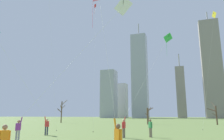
# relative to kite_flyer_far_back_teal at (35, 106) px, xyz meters

# --- Properties ---
(kite_flyer_far_back_teal) EXTENTS (2.36, 7.08, 9.92)m
(kite_flyer_far_back_teal) POSITION_rel_kite_flyer_far_back_teal_xyz_m (0.00, 0.00, 0.00)
(kite_flyer_far_back_teal) COLOR #33384C
(kite_flyer_far_back_teal) RESTS_ON ground
(kite_flyer_midfield_right_pink) EXTENTS (2.87, 3.93, 11.08)m
(kite_flyer_midfield_right_pink) POSITION_rel_kite_flyer_far_back_teal_xyz_m (10.44, -7.22, 0.44)
(kite_flyer_midfield_right_pink) COLOR gray
(kite_flyer_midfield_right_pink) RESTS_ON ground
(kite_flyer_midfield_center_green) EXTENTS (4.52, 8.84, 12.54)m
(kite_flyer_midfield_center_green) POSITION_rel_kite_flyer_far_back_teal_xyz_m (9.40, 3.41, 0.42)
(kite_flyer_midfield_center_green) COLOR #726656
(kite_flyer_midfield_center_green) RESTS_ON ground
(kite_flyer_foreground_right_white) EXTENTS (9.14, 2.20, 11.72)m
(kite_flyer_foreground_right_white) POSITION_rel_kite_flyer_far_back_teal_xyz_m (3.72, -3.20, 0.70)
(kite_flyer_foreground_right_white) COLOR gray
(kite_flyer_foreground_right_white) RESTS_ON ground
(bystander_far_off_by_trees) EXTENTS (0.38, 0.39, 1.62)m
(bystander_far_off_by_trees) POSITION_rel_kite_flyer_far_back_teal_xyz_m (10.76, 2.92, -2.01)
(bystander_far_off_by_trees) COLOR #726656
(bystander_far_off_by_trees) RESTS_ON ground
(distant_kite_high_overhead_red) EXTENTS (2.46, 5.55, 20.07)m
(distant_kite_high_overhead_red) POSITION_rel_kite_flyer_far_back_teal_xyz_m (1.22, 11.34, 14.06)
(distant_kite_high_overhead_red) COLOR red
(distant_kite_high_overhead_red) RESTS_ON ground
(distant_kite_low_near_trees_yellow) EXTENTS (2.84, 3.02, 16.06)m
(distant_kite_low_near_trees_yellow) POSITION_rel_kite_flyer_far_back_teal_xyz_m (18.30, 12.99, 11.26)
(distant_kite_low_near_trees_yellow) COLOR yellow
(distant_kite_low_near_trees_yellow) RESTS_ON ground
(bare_tree_far_right_edge) EXTENTS (2.19, 2.08, 4.91)m
(bare_tree_far_right_edge) POSITION_rel_kite_flyer_far_back_teal_xyz_m (19.76, 32.65, -0.62)
(bare_tree_far_right_edge) COLOR #4C3828
(bare_tree_far_right_edge) RESTS_ON ground
(bare_tree_rightmost) EXTENTS (1.60, 2.85, 3.79)m
(bare_tree_rightmost) POSITION_rel_kite_flyer_far_back_teal_xyz_m (5.98, 30.01, -0.95)
(bare_tree_rightmost) COLOR brown
(bare_tree_rightmost) RESTS_ON ground
(bare_tree_left_of_center) EXTENTS (3.14, 1.87, 5.90)m
(bare_tree_left_of_center) POSITION_rel_kite_flyer_far_back_teal_xyz_m (-17.12, 32.12, 0.16)
(bare_tree_left_of_center) COLOR brown
(bare_tree_left_of_center) RESTS_ON ground
(skyline_squat_block) EXTENTS (9.92, 9.21, 32.78)m
(skyline_squat_block) POSITION_rel_kite_flyer_far_back_teal_xyz_m (-36.27, 121.92, 13.47)
(skyline_squat_block) COLOR #9EA3AD
(skyline_squat_block) RESTS_ON ground
(skyline_mid_tower_left) EXTENTS (11.69, 6.89, 68.81)m
(skyline_mid_tower_left) POSITION_rel_kite_flyer_far_back_teal_xyz_m (30.92, 125.77, 28.21)
(skyline_mid_tower_left) COLOR gray
(skyline_mid_tower_left) RESTS_ON ground
(skyline_tall_tower) EXTENTS (5.97, 5.04, 44.25)m
(skyline_tall_tower) POSITION_rel_kite_flyer_far_back_teal_xyz_m (11.31, 134.66, 14.66)
(skyline_tall_tower) COLOR gray
(skyline_tall_tower) RESTS_ON ground
(skyline_short_annex) EXTENTS (10.65, 7.53, 67.62)m
(skyline_short_annex) POSITION_rel_kite_flyer_far_back_teal_xyz_m (-15.25, 126.80, 26.39)
(skyline_short_annex) COLOR #9EA3AD
(skyline_short_annex) RESTS_ON ground
(skyline_wide_slab) EXTENTS (8.47, 8.29, 25.29)m
(skyline_wide_slab) POSITION_rel_kite_flyer_far_back_teal_xyz_m (-32.09, 137.85, 9.73)
(skyline_wide_slab) COLOR #B2B2B7
(skyline_wide_slab) RESTS_ON ground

